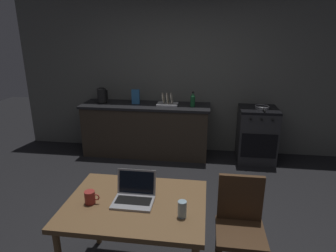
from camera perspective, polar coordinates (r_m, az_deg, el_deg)
The scene contains 14 objects.
ground_plane at distance 3.41m, azimuth -1.08°, elevation -18.85°, with size 12.00×12.00×0.00m, color black.
back_wall at distance 5.05m, azimuth 6.41°, elevation 10.72°, with size 6.40×0.10×2.84m, color slate.
kitchen_counter at distance 5.03m, azimuth -4.32°, elevation -0.64°, with size 2.16×0.64×0.89m.
stove_oven at distance 4.99m, azimuth 16.97°, elevation -1.57°, with size 0.60×0.62×0.89m.
dining_table at distance 2.46m, azimuth -6.31°, elevation -16.14°, with size 1.11×0.85×0.74m.
chair at distance 2.64m, azimuth 13.95°, elevation -17.77°, with size 0.40×0.40×0.90m.
laptop at distance 2.41m, azimuth -6.65°, elevation -13.42°, with size 0.32×0.27×0.22m.
electric_kettle at distance 5.09m, azimuth -12.84°, elevation 5.81°, with size 0.18×0.16×0.26m.
bottle at distance 4.73m, azimuth 4.88°, elevation 5.18°, with size 0.08×0.08×0.25m.
frying_pan at distance 4.84m, azimuth 18.00°, elevation 3.54°, with size 0.22×0.40×0.05m.
coffee_mug at distance 2.44m, azimuth -15.04°, elevation -13.35°, with size 0.12×0.08×0.10m.
drinking_glass at distance 2.20m, azimuth 2.80°, elevation -15.98°, with size 0.07×0.07×0.13m.
cereal_box at distance 4.94m, azimuth -6.37°, elevation 5.74°, with size 0.13×0.05×0.24m.
dish_rack at distance 4.83m, azimuth -0.10°, elevation 4.67°, with size 0.34×0.26×0.21m.
Camera 1 is at (0.43, -2.70, 2.03)m, focal length 31.06 mm.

